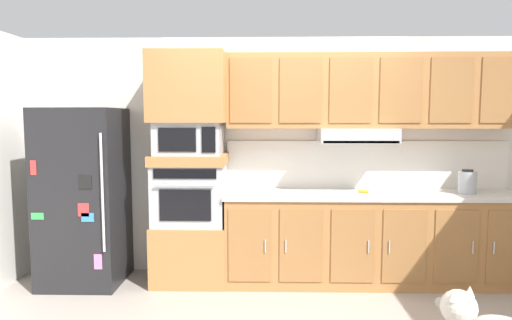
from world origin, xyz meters
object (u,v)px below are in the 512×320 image
object	(u,v)px
refrigerator	(84,196)
microwave	(190,138)
built_in_oven	(190,194)
screwdriver	(364,191)
electric_kettle	(467,182)

from	to	relation	value
refrigerator	microwave	world-z (taller)	refrigerator
built_in_oven	screwdriver	world-z (taller)	built_in_oven
microwave	refrigerator	bearing A→B (deg)	-176.36
microwave	screwdriver	distance (m)	1.82
microwave	electric_kettle	bearing A→B (deg)	-0.99
electric_kettle	refrigerator	bearing A→B (deg)	-179.69
built_in_oven	electric_kettle	xyz separation A→B (m)	(2.74, -0.05, 0.13)
refrigerator	built_in_oven	world-z (taller)	refrigerator
screwdriver	electric_kettle	xyz separation A→B (m)	(1.00, -0.03, 0.10)
built_in_oven	screwdriver	xyz separation A→B (m)	(1.74, -0.02, 0.03)
screwdriver	refrigerator	bearing A→B (deg)	-178.93
microwave	built_in_oven	bearing A→B (deg)	179.23
built_in_oven	microwave	world-z (taller)	microwave
refrigerator	microwave	bearing A→B (deg)	3.64
built_in_oven	screwdriver	bearing A→B (deg)	-0.51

